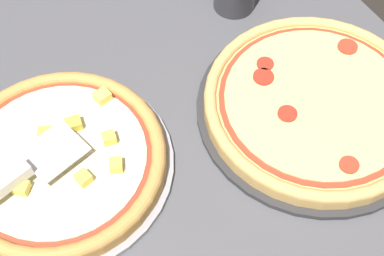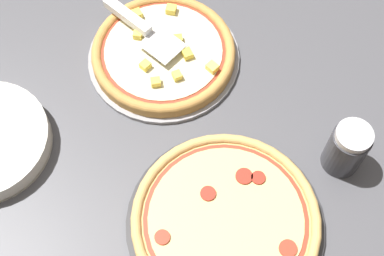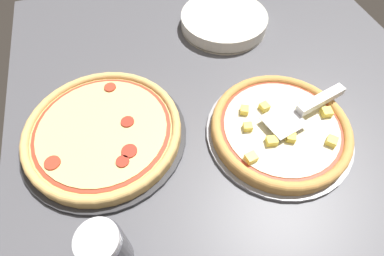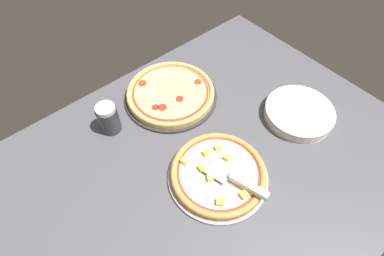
{
  "view_description": "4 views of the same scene",
  "coord_description": "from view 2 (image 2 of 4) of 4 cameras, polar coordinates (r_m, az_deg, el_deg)",
  "views": [
    {
      "loc": [
        40.26,
        -8.93,
        69.03
      ],
      "look_at": [
        2.44,
        12.62,
        3.0
      ],
      "focal_mm": 50.0,
      "sensor_mm": 36.0,
      "label": 1
    },
    {
      "loc": [
        29.67,
        54.5,
        96.76
      ],
      "look_at": [
        2.44,
        12.62,
        3.0
      ],
      "focal_mm": 50.0,
      "sensor_mm": 36.0,
      "label": 2
    },
    {
      "loc": [
        -34.13,
        23.15,
        57.35
      ],
      "look_at": [
        2.44,
        12.62,
        3.0
      ],
      "focal_mm": 28.0,
      "sensor_mm": 36.0,
      "label": 3
    },
    {
      "loc": [
        -39.37,
        -36.62,
        89.05
      ],
      "look_at": [
        2.44,
        12.62,
        3.0
      ],
      "focal_mm": 28.0,
      "sensor_mm": 36.0,
      "label": 4
    }
  ],
  "objects": [
    {
      "name": "pizza_pan_back",
      "position": [
        1.01,
        3.55,
        -10.13
      ],
      "size": [
        37.07,
        37.07,
        1.0
      ],
      "primitive_type": "cylinder",
      "color": "#2D2D30",
      "rests_on": "ground_plane"
    },
    {
      "name": "parmesan_shaker",
      "position": [
        1.05,
        16.17,
        -2.1
      ],
      "size": [
        7.48,
        7.48,
        11.92
      ],
      "color": "#333338",
      "rests_on": "ground_plane"
    },
    {
      "name": "serving_spatula",
      "position": [
        1.18,
        -6.24,
        11.22
      ],
      "size": [
        9.85,
        21.48,
        2.0
      ],
      "color": "silver",
      "rests_on": "pizza_front"
    },
    {
      "name": "pizza_front",
      "position": [
        1.17,
        -3.06,
        8.09
      ],
      "size": [
        31.17,
        31.17,
        3.82
      ],
      "color": "#C68E47",
      "rests_on": "pizza_pan_front"
    },
    {
      "name": "pizza_pan_front",
      "position": [
        1.19,
        -3.02,
        7.51
      ],
      "size": [
        33.16,
        33.16,
        1.0
      ],
      "primitive_type": "cylinder",
      "color": "#939399",
      "rests_on": "ground_plane"
    },
    {
      "name": "ground_plane",
      "position": [
        1.16,
        -2.38,
        4.06
      ],
      "size": [
        140.65,
        109.08,
        3.6
      ],
      "primitive_type": "cube",
      "color": "#4C4C51"
    },
    {
      "name": "pizza_back",
      "position": [
        0.99,
        3.62,
        -9.76
      ],
      "size": [
        34.85,
        34.85,
        3.02
      ],
      "color": "#DBAD60",
      "rests_on": "pizza_pan_back"
    }
  ]
}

